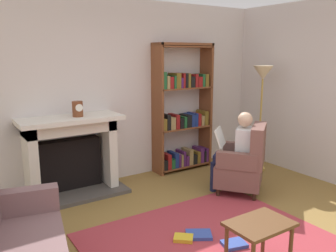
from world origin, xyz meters
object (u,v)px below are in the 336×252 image
bookshelf (183,112)px  seated_reader (236,149)px  side_table (259,231)px  armchair_reading (244,163)px  floor_lamp (262,82)px  mantel_clock (78,109)px  fireplace (71,153)px

bookshelf → seated_reader: size_ratio=1.82×
side_table → seated_reader: bearing=52.2°
armchair_reading → side_table: size_ratio=1.73×
bookshelf → side_table: 2.97m
seated_reader → floor_lamp: bearing=168.1°
bookshelf → seated_reader: bookshelf is taller
mantel_clock → side_table: mantel_clock is taller
seated_reader → side_table: size_ratio=2.04×
floor_lamp → armchair_reading: bearing=-147.9°
mantel_clock → floor_lamp: (2.84, -0.60, 0.27)m
floor_lamp → seated_reader: bearing=-153.9°
fireplace → side_table: bearing=-73.5°
floor_lamp → bookshelf: bearing=144.8°
side_table → floor_lamp: (2.15, 1.97, 1.06)m
mantel_clock → armchair_reading: mantel_clock is taller
mantel_clock → bookshelf: size_ratio=0.10×
side_table → bookshelf: bearing=67.7°
mantel_clock → seated_reader: size_ratio=0.18×
floor_lamp → side_table: bearing=-137.5°
fireplace → floor_lamp: 3.15m
seated_reader → armchair_reading: bearing=90.0°
mantel_clock → seated_reader: 2.21m
bookshelf → floor_lamp: size_ratio=1.21×
seated_reader → mantel_clock: bearing=-68.5°
armchair_reading → floor_lamp: size_ratio=0.56×
mantel_clock → armchair_reading: size_ratio=0.21×
bookshelf → side_table: size_ratio=3.70×
mantel_clock → side_table: size_ratio=0.36×
mantel_clock → floor_lamp: size_ratio=0.12×
fireplace → side_table: (0.79, -2.66, -0.18)m
fireplace → mantel_clock: mantel_clock is taller
fireplace → armchair_reading: bearing=-32.5°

